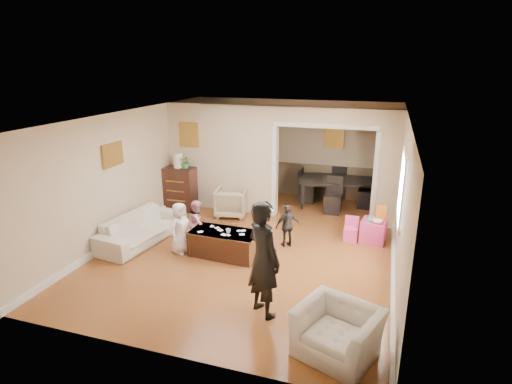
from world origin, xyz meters
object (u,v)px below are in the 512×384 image
(sofa, at_px, (141,228))
(armchair_front, at_px, (338,332))
(coffee_table, at_px, (225,243))
(dining_table, at_px, (336,192))
(armchair_back, at_px, (232,202))
(play_table, at_px, (374,231))
(child_toddler, at_px, (288,226))
(adult_person, at_px, (263,259))
(child_kneel_b, at_px, (197,223))
(child_kneel_a, at_px, (180,228))
(table_lamp, at_px, (178,160))
(cyan_cup, at_px, (369,219))
(dresser, at_px, (180,188))
(coffee_cup, at_px, (228,231))

(sofa, bearing_deg, armchair_front, -109.74)
(coffee_table, xyz_separation_m, dining_table, (1.65, 3.61, 0.11))
(armchair_back, relative_size, play_table, 1.53)
(coffee_table, distance_m, child_toddler, 1.31)
(coffee_table, height_order, adult_person, adult_person)
(child_kneel_b, bearing_deg, child_kneel_a, 145.25)
(dining_table, bearing_deg, table_lamp, -171.60)
(armchair_front, distance_m, child_kneel_a, 3.84)
(cyan_cup, xyz_separation_m, adult_person, (-1.33, -3.08, 0.37))
(play_table, height_order, adult_person, adult_person)
(armchair_front, bearing_deg, child_kneel_a, 168.30)
(armchair_front, relative_size, coffee_table, 0.75)
(child_toddler, bearing_deg, child_kneel_b, -21.89)
(dresser, xyz_separation_m, adult_person, (3.29, -3.68, 0.34))
(sofa, xyz_separation_m, child_kneel_a, (1.01, -0.21, 0.21))
(dresser, distance_m, child_toddler, 3.36)
(table_lamp, bearing_deg, sofa, -85.05)
(armchair_front, distance_m, child_kneel_b, 3.97)
(child_kneel_b, bearing_deg, cyan_cup, -86.55)
(sofa, xyz_separation_m, dresser, (-0.18, 2.02, 0.25))
(child_toddler, bearing_deg, table_lamp, -59.69)
(coffee_cup, xyz_separation_m, child_kneel_a, (-0.95, -0.10, -0.02))
(coffee_table, xyz_separation_m, play_table, (2.68, 1.53, -0.01))
(table_lamp, xyz_separation_m, coffee_table, (2.03, -2.08, -1.01))
(dining_table, relative_size, child_kneel_b, 2.12)
(dresser, xyz_separation_m, coffee_cup, (2.13, -2.13, -0.01))
(sofa, bearing_deg, child_kneel_b, -70.25)
(coffee_cup, height_order, child_kneel_b, child_kneel_b)
(dresser, bearing_deg, cyan_cup, -7.44)
(dining_table, relative_size, adult_person, 1.13)
(armchair_front, height_order, adult_person, adult_person)
(coffee_cup, relative_size, child_kneel_b, 0.10)
(coffee_table, bearing_deg, table_lamp, 134.30)
(dresser, xyz_separation_m, coffee_table, (2.03, -2.08, -0.29))
(dresser, xyz_separation_m, child_toddler, (3.08, -1.33, -0.10))
(coffee_cup, height_order, cyan_cup, coffee_cup)
(coffee_table, xyz_separation_m, child_toddler, (1.05, 0.75, 0.20))
(child_toddler, bearing_deg, armchair_back, -73.66)
(coffee_cup, relative_size, child_toddler, 0.11)
(coffee_cup, height_order, dining_table, dining_table)
(play_table, xyz_separation_m, child_kneel_b, (-3.38, -1.23, 0.23))
(sofa, relative_size, dining_table, 1.01)
(table_lamp, relative_size, cyan_cup, 4.50)
(play_table, distance_m, child_toddler, 1.82)
(cyan_cup, relative_size, adult_person, 0.05)
(sofa, relative_size, coffee_cup, 21.22)
(table_lamp, relative_size, child_kneel_a, 0.36)
(armchair_back, distance_m, child_kneel_a, 2.21)
(adult_person, relative_size, child_kneel_a, 1.73)
(child_kneel_a, height_order, child_kneel_b, child_kneel_a)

